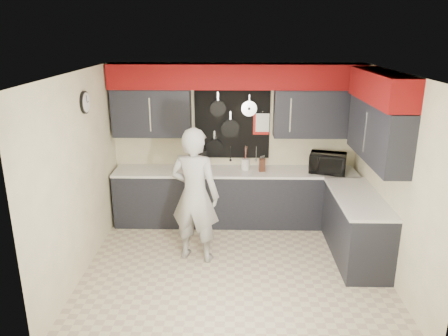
{
  "coord_description": "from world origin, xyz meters",
  "views": [
    {
      "loc": [
        -0.03,
        -5.26,
        3.1
      ],
      "look_at": [
        -0.16,
        0.5,
        1.26
      ],
      "focal_mm": 35.0,
      "sensor_mm": 36.0,
      "label": 1
    }
  ],
  "objects_px": {
    "knife_block": "(262,165)",
    "coffee_maker": "(200,159)",
    "utensil_crock": "(245,164)",
    "person": "(195,195)",
    "microwave": "(328,163)"
  },
  "relations": [
    {
      "from": "knife_block",
      "to": "person",
      "type": "xyz_separation_m",
      "value": [
        -0.98,
        -1.16,
        -0.08
      ]
    },
    {
      "from": "utensil_crock",
      "to": "coffee_maker",
      "type": "xyz_separation_m",
      "value": [
        -0.73,
        -0.07,
        0.1
      ]
    },
    {
      "from": "microwave",
      "to": "coffee_maker",
      "type": "bearing_deg",
      "value": -165.95
    },
    {
      "from": "coffee_maker",
      "to": "person",
      "type": "distance_m",
      "value": 1.18
    },
    {
      "from": "utensil_crock",
      "to": "person",
      "type": "xyz_separation_m",
      "value": [
        -0.71,
        -1.24,
        -0.06
      ]
    },
    {
      "from": "microwave",
      "to": "person",
      "type": "xyz_separation_m",
      "value": [
        -2.01,
        -1.12,
        -0.13
      ]
    },
    {
      "from": "knife_block",
      "to": "utensil_crock",
      "type": "relative_size",
      "value": 1.16
    },
    {
      "from": "knife_block",
      "to": "person",
      "type": "height_order",
      "value": "person"
    },
    {
      "from": "knife_block",
      "to": "coffee_maker",
      "type": "bearing_deg",
      "value": 176.17
    },
    {
      "from": "knife_block",
      "to": "person",
      "type": "bearing_deg",
      "value": -133.42
    },
    {
      "from": "utensil_crock",
      "to": "coffee_maker",
      "type": "relative_size",
      "value": 0.49
    },
    {
      "from": "microwave",
      "to": "utensil_crock",
      "type": "bearing_deg",
      "value": -169.91
    },
    {
      "from": "coffee_maker",
      "to": "utensil_crock",
      "type": "bearing_deg",
      "value": -1.23
    },
    {
      "from": "microwave",
      "to": "utensil_crock",
      "type": "xyz_separation_m",
      "value": [
        -1.3,
        0.12,
        -0.07
      ]
    },
    {
      "from": "coffee_maker",
      "to": "person",
      "type": "bearing_deg",
      "value": -96.41
    }
  ]
}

